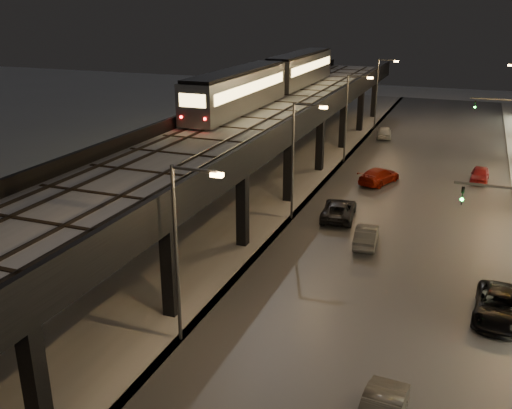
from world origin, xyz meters
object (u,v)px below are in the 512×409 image
(car_near_white, at_px, (366,236))
(car_onc_red, at_px, (480,175))
(car_mid_silver, at_px, (339,210))
(car_mid_dark, at_px, (379,176))
(subway_train, at_px, (274,78))
(car_far_white, at_px, (384,132))
(car_onc_dark, at_px, (498,307))

(car_near_white, distance_m, car_onc_red, 19.84)
(car_mid_silver, bearing_deg, car_near_white, 117.75)
(car_near_white, height_order, car_mid_dark, car_mid_dark)
(subway_train, height_order, car_mid_silver, subway_train)
(car_near_white, height_order, car_mid_silver, car_mid_silver)
(car_far_white, bearing_deg, car_mid_dark, 89.63)
(subway_train, xyz_separation_m, car_mid_silver, (11.20, -16.36, -7.69))
(car_onc_dark, bearing_deg, car_mid_silver, 137.51)
(car_near_white, bearing_deg, car_mid_dark, -88.86)
(car_mid_silver, bearing_deg, car_onc_red, -131.62)
(car_mid_dark, distance_m, car_far_white, 19.31)
(subway_train, xyz_separation_m, car_onc_dark, (22.47, -27.92, -7.69))
(car_near_white, relative_size, car_far_white, 0.97)
(car_mid_dark, bearing_deg, car_onc_red, -134.93)
(car_onc_red, bearing_deg, car_mid_silver, -122.42)
(subway_train, relative_size, car_mid_dark, 7.43)
(subway_train, bearing_deg, car_near_white, -55.63)
(car_near_white, xyz_separation_m, car_mid_silver, (-2.94, 4.33, 0.03))
(car_onc_red, bearing_deg, subway_train, 176.94)
(subway_train, relative_size, car_far_white, 8.72)
(car_near_white, height_order, car_onc_red, car_near_white)
(car_mid_silver, distance_m, car_mid_dark, 10.25)
(subway_train, bearing_deg, car_mid_dark, -26.28)
(car_mid_dark, bearing_deg, car_far_white, -62.28)
(car_near_white, bearing_deg, car_far_white, -88.03)
(car_mid_silver, distance_m, car_onc_red, 17.38)
(car_mid_dark, height_order, car_onc_dark, car_mid_dark)
(subway_train, bearing_deg, car_onc_red, -5.78)
(car_near_white, distance_m, car_far_white, 33.88)
(car_mid_dark, height_order, car_onc_red, car_mid_dark)
(car_far_white, xyz_separation_m, car_onc_dark, (12.52, -40.85, -0.00))
(subway_train, xyz_separation_m, car_far_white, (9.95, 12.93, -7.68))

